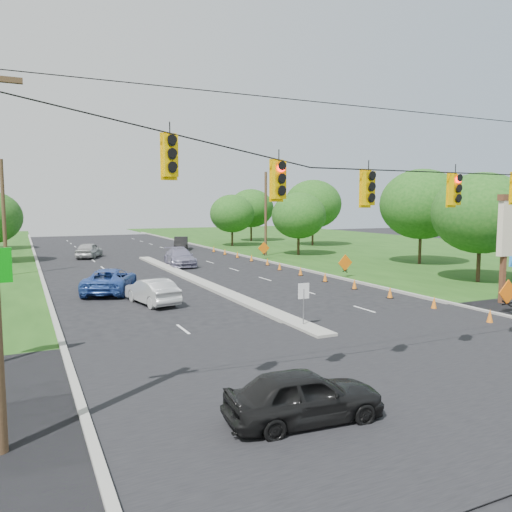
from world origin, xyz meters
TOP-DOWN VIEW (x-y plane):
  - ground at (0.00, 0.00)m, footprint 160.00×160.00m
  - grass_right at (30.00, 20.00)m, footprint 40.00×160.00m
  - cross_street at (0.00, 0.00)m, footprint 160.00×14.00m
  - curb_left at (-10.10, 30.00)m, footprint 0.25×110.00m
  - curb_right at (10.10, 30.00)m, footprint 0.25×110.00m
  - median at (0.00, 21.00)m, footprint 1.00×34.00m
  - median_sign at (0.00, 6.00)m, footprint 0.55×0.06m
  - signal_span at (-0.05, -1.00)m, footprint 25.60×0.32m
  - utility_pole_far_left at (-12.50, 30.00)m, footprint 0.28×0.28m
  - utility_pole_far_right at (12.50, 35.00)m, footprint 0.28×0.28m
  - cone_0 at (8.36, 3.00)m, footprint 0.32×0.32m
  - cone_1 at (8.36, 6.50)m, footprint 0.32×0.32m
  - cone_2 at (8.36, 10.00)m, footprint 0.32×0.32m
  - cone_3 at (8.36, 13.50)m, footprint 0.32×0.32m
  - cone_4 at (8.36, 17.00)m, footprint 0.32×0.32m
  - cone_5 at (8.36, 20.50)m, footprint 0.32×0.32m
  - cone_6 at (8.36, 24.00)m, footprint 0.32×0.32m
  - cone_7 at (8.96, 27.50)m, footprint 0.32×0.32m
  - cone_8 at (8.96, 31.00)m, footprint 0.32×0.32m
  - cone_9 at (8.96, 34.50)m, footprint 0.32×0.32m
  - cone_10 at (8.96, 38.00)m, footprint 0.32×0.32m
  - cone_11 at (8.96, 41.50)m, footprint 0.32×0.32m
  - work_sign_0 at (10.80, 4.00)m, footprint 1.27×0.58m
  - work_sign_1 at (10.80, 18.00)m, footprint 1.27×0.58m
  - work_sign_2 at (10.80, 32.00)m, footprint 1.27×0.58m
  - tree_7 at (18.00, 12.00)m, footprint 6.72×6.72m
  - tree_8 at (22.00, 22.00)m, footprint 7.56×7.56m
  - tree_9 at (16.00, 34.00)m, footprint 5.88×5.88m
  - tree_10 at (24.00, 44.00)m, footprint 7.56×7.56m
  - tree_11 at (20.00, 55.00)m, footprint 6.72×6.72m
  - tree_12 at (14.00, 48.00)m, footprint 5.88×5.88m
  - black_sedan at (-5.01, -2.46)m, footprint 4.27×2.00m
  - white_sedan at (-4.86, 14.39)m, footprint 2.34×4.58m
  - blue_pickup at (-6.41, 19.02)m, footprint 4.50×6.20m
  - silver_car_far at (1.56, 30.44)m, footprint 2.71×5.66m
  - silver_car_oncoming at (-5.01, 41.15)m, footprint 3.57×5.12m
  - dark_car_receding at (6.47, 46.33)m, footprint 3.04×5.05m

SIDE VIEW (x-z plane):
  - ground at x=0.00m, z-range 0.00..0.00m
  - grass_right at x=30.00m, z-range -0.03..0.03m
  - cross_street at x=0.00m, z-range -0.01..0.01m
  - curb_left at x=-10.10m, z-range -0.08..0.08m
  - curb_right at x=10.10m, z-range -0.08..0.08m
  - median at x=0.00m, z-range -0.09..0.09m
  - cone_0 at x=8.36m, z-range 0.00..0.70m
  - cone_1 at x=8.36m, z-range 0.00..0.70m
  - cone_2 at x=8.36m, z-range 0.00..0.70m
  - cone_3 at x=8.36m, z-range 0.00..0.70m
  - cone_4 at x=8.36m, z-range 0.00..0.70m
  - cone_5 at x=8.36m, z-range 0.00..0.70m
  - cone_6 at x=8.36m, z-range 0.00..0.70m
  - cone_7 at x=8.96m, z-range 0.00..0.70m
  - cone_8 at x=8.96m, z-range 0.00..0.70m
  - cone_9 at x=8.96m, z-range 0.00..0.70m
  - cone_10 at x=8.96m, z-range 0.00..0.70m
  - cone_11 at x=8.96m, z-range 0.00..0.70m
  - black_sedan at x=-5.01m, z-range 0.00..1.41m
  - white_sedan at x=-4.86m, z-range 0.00..1.44m
  - blue_pickup at x=-6.41m, z-range 0.00..1.57m
  - dark_car_receding at x=6.47m, z-range 0.00..1.57m
  - silver_car_far at x=1.56m, z-range 0.00..1.59m
  - silver_car_oncoming at x=-5.01m, z-range 0.00..1.62m
  - work_sign_0 at x=10.80m, z-range 0.41..1.78m
  - work_sign_1 at x=10.80m, z-range 0.41..1.78m
  - work_sign_2 at x=10.80m, z-range 0.41..1.78m
  - median_sign at x=0.00m, z-range 0.44..2.49m
  - tree_9 at x=16.00m, z-range 0.91..7.77m
  - tree_12 at x=14.00m, z-range 0.91..7.77m
  - utility_pole_far_left at x=-12.50m, z-range 0.00..9.00m
  - utility_pole_far_right at x=12.50m, z-range 0.00..9.00m
  - tree_7 at x=18.00m, z-range 1.04..8.88m
  - tree_11 at x=20.00m, z-range 1.04..8.88m
  - signal_span at x=-0.05m, z-range 0.47..9.47m
  - tree_8 at x=22.00m, z-range 1.17..9.99m
  - tree_10 at x=24.00m, z-range 1.17..9.99m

